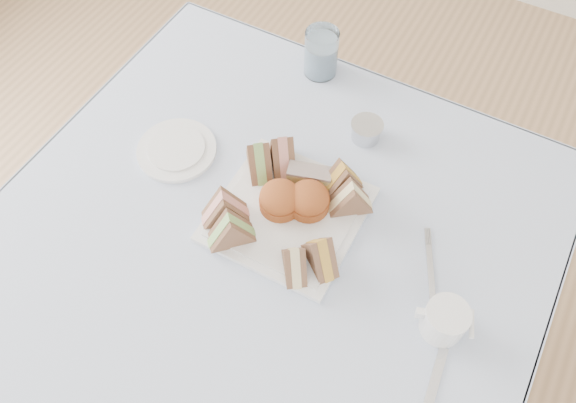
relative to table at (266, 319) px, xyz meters
The scene contains 20 objects.
floor 0.37m from the table, ahead, with size 4.00×4.00×0.00m, color #9E7751.
table is the anchor object (origin of this frame).
tablecloth 0.37m from the table, ahead, with size 1.02×1.02×0.01m, color silver.
serving_plate 0.39m from the table, 79.08° to the left, with size 0.27×0.27×0.01m, color white.
sandwich_fl_a 0.44m from the table, 169.98° to the left, with size 0.09×0.04×0.08m, color #8E6248, non-canonical shape.
sandwich_fl_b 0.43m from the table, 158.20° to the right, with size 0.09×0.04×0.08m, color #8E6248, non-canonical shape.
sandwich_fr_a 0.44m from the table, ahead, with size 0.09×0.04×0.08m, color #8E6248, non-canonical shape.
sandwich_fr_b 0.43m from the table, 11.32° to the right, with size 0.08×0.04×0.07m, color #8E6248, non-canonical shape.
sandwich_bl_a 0.46m from the table, 120.36° to the left, with size 0.09×0.04×0.08m, color #8E6248, non-canonical shape.
sandwich_bl_b 0.47m from the table, 105.93° to the left, with size 0.09×0.04×0.08m, color #8E6248, non-canonical shape.
sandwich_br_a 0.46m from the table, 52.54° to the left, with size 0.09×0.04×0.08m, color #8E6248, non-canonical shape.
sandwich_br_b 0.47m from the table, 66.55° to the left, with size 0.08×0.04×0.08m, color #8E6248, non-canonical shape.
scone_left 0.42m from the table, 92.47° to the left, with size 0.08×0.08×0.05m, color #A55124.
scone_right 0.43m from the table, 68.31° to the left, with size 0.08×0.08×0.05m, color #A55124.
pastry_slice 0.44m from the table, 83.38° to the left, with size 0.09×0.03×0.04m, color #DFD07B.
side_plate 0.47m from the table, 157.89° to the left, with size 0.16×0.16×0.01m, color white.
water_glass 0.64m from the table, 103.33° to the left, with size 0.07×0.07×0.11m, color white.
tea_strainer 0.52m from the table, 78.90° to the left, with size 0.07×0.07×0.04m, color #BABBC0.
fork 0.50m from the table, 11.52° to the left, with size 0.01×0.19×0.00m, color #BABBC0.
creamer_jug 0.54m from the table, ahead, with size 0.07×0.07×0.06m, color white.
Camera 1 is at (0.29, -0.41, 1.66)m, focal length 35.00 mm.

